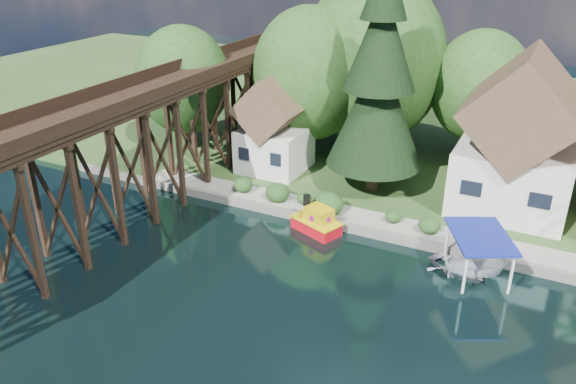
# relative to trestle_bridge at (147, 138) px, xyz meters

# --- Properties ---
(ground) EXTENTS (140.00, 140.00, 0.00)m
(ground) POSITION_rel_trestle_bridge_xyz_m (16.00, -5.17, -5.35)
(ground) COLOR black
(ground) RESTS_ON ground
(bank) EXTENTS (140.00, 52.00, 0.50)m
(bank) POSITION_rel_trestle_bridge_xyz_m (16.00, 28.83, -5.10)
(bank) COLOR #29481C
(bank) RESTS_ON ground
(seawall) EXTENTS (60.00, 0.40, 0.62)m
(seawall) POSITION_rel_trestle_bridge_xyz_m (20.00, 2.83, -5.04)
(seawall) COLOR slate
(seawall) RESTS_ON ground
(promenade) EXTENTS (50.00, 2.60, 0.06)m
(promenade) POSITION_rel_trestle_bridge_xyz_m (22.00, 4.13, -4.82)
(promenade) COLOR gray
(promenade) RESTS_ON bank
(trestle_bridge) EXTENTS (4.12, 44.18, 9.30)m
(trestle_bridge) POSITION_rel_trestle_bridge_xyz_m (0.00, 0.00, 0.00)
(trestle_bridge) COLOR black
(trestle_bridge) RESTS_ON ground
(house_left) EXTENTS (7.64, 8.64, 11.02)m
(house_left) POSITION_rel_trestle_bridge_xyz_m (23.00, 10.83, -0.21)
(house_left) COLOR white
(house_left) RESTS_ON bank
(shed) EXTENTS (5.09, 5.40, 7.85)m
(shed) POSITION_rel_trestle_bridge_xyz_m (5.00, 9.33, -1.52)
(shed) COLOR white
(shed) RESTS_ON bank
(bg_trees) EXTENTS (49.90, 13.30, 10.57)m
(bg_trees) POSITION_rel_trestle_bridge_xyz_m (17.00, 16.08, 1.94)
(bg_trees) COLOR #382314
(bg_trees) RESTS_ON bank
(shrubs) EXTENTS (15.76, 2.47, 1.70)m
(shrubs) POSITION_rel_trestle_bridge_xyz_m (11.40, 4.09, -4.12)
(shrubs) COLOR #193F16
(shrubs) RESTS_ON bank
(conifer) EXTENTS (7.00, 7.00, 17.23)m
(conifer) POSITION_rel_trestle_bridge_xyz_m (13.46, 9.02, 3.45)
(conifer) COLOR #382314
(conifer) RESTS_ON bank
(tugboat) EXTENTS (3.75, 2.89, 2.41)m
(tugboat) POSITION_rel_trestle_bridge_xyz_m (12.05, 1.89, -4.63)
(tugboat) COLOR red
(tugboat) RESTS_ON ground
(boat_white_a) EXTENTS (4.32, 3.85, 0.74)m
(boat_white_a) POSITION_rel_trestle_bridge_xyz_m (21.46, 1.04, -4.98)
(boat_white_a) COLOR silver
(boat_white_a) RESTS_ON ground
(boat_canopy) EXTENTS (4.68, 5.32, 2.86)m
(boat_canopy) POSITION_rel_trestle_bridge_xyz_m (22.49, 0.91, -4.12)
(boat_canopy) COLOR white
(boat_canopy) RESTS_ON ground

